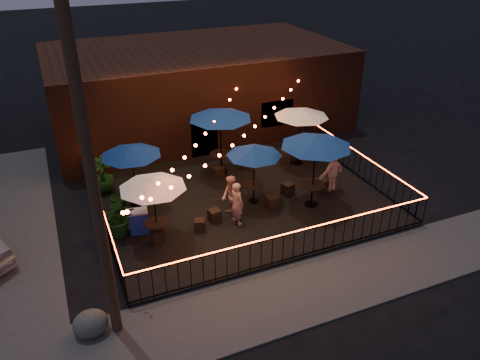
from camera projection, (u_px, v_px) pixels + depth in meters
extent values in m
plane|color=black|center=(264.00, 229.00, 15.91)|extent=(110.00, 110.00, 0.00)
cube|color=black|center=(241.00, 200.00, 17.49)|extent=(10.00, 8.00, 0.15)
cube|color=#474542|center=(314.00, 288.00, 13.27)|extent=(18.00, 2.50, 0.05)
cube|color=#3E1D11|center=(196.00, 87.00, 23.38)|extent=(14.00, 8.00, 4.00)
cube|color=black|center=(204.00, 135.00, 20.33)|extent=(1.20, 0.24, 2.20)
cube|color=black|center=(276.00, 113.00, 21.29)|extent=(1.60, 0.24, 1.20)
cylinder|color=#3C2E18|center=(95.00, 195.00, 10.03)|extent=(0.26, 0.26, 8.00)
cube|color=black|center=(293.00, 257.00, 14.18)|extent=(10.00, 0.04, 0.04)
cube|color=black|center=(295.00, 233.00, 13.74)|extent=(10.00, 0.04, 0.04)
cube|color=#FF4713|center=(295.00, 232.00, 13.73)|extent=(10.00, 0.03, 0.02)
cube|color=black|center=(104.00, 226.00, 15.69)|extent=(0.04, 8.00, 0.04)
cube|color=black|center=(100.00, 202.00, 15.25)|extent=(0.04, 8.00, 0.04)
cube|color=#FF4713|center=(100.00, 201.00, 15.24)|extent=(0.03, 8.00, 0.02)
cube|color=black|center=(353.00, 172.00, 19.13)|extent=(0.04, 8.00, 0.04)
cube|color=black|center=(356.00, 151.00, 18.69)|extent=(0.04, 8.00, 0.04)
cube|color=#FF4713|center=(356.00, 151.00, 18.68)|extent=(0.03, 8.00, 0.02)
cylinder|color=black|center=(158.00, 241.00, 15.06)|extent=(0.42, 0.42, 0.03)
cylinder|color=black|center=(157.00, 232.00, 14.90)|extent=(0.06, 0.06, 0.68)
cylinder|color=black|center=(156.00, 223.00, 14.73)|extent=(0.76, 0.76, 0.04)
cylinder|color=black|center=(155.00, 211.00, 14.52)|extent=(0.04, 0.04, 2.28)
cone|color=white|center=(152.00, 183.00, 14.05)|extent=(2.58, 2.58, 0.33)
cylinder|color=black|center=(137.00, 204.00, 17.03)|extent=(0.42, 0.42, 0.03)
cylinder|color=black|center=(136.00, 196.00, 16.86)|extent=(0.06, 0.06, 0.69)
cylinder|color=black|center=(135.00, 188.00, 16.69)|extent=(0.77, 0.77, 0.04)
cylinder|color=black|center=(134.00, 177.00, 16.48)|extent=(0.04, 0.04, 2.30)
cone|color=navy|center=(131.00, 151.00, 16.00)|extent=(2.53, 2.53, 0.34)
cylinder|color=black|center=(253.00, 201.00, 17.24)|extent=(0.40, 0.40, 0.03)
cylinder|color=black|center=(254.00, 193.00, 17.09)|extent=(0.05, 0.05, 0.65)
cylinder|color=black|center=(254.00, 185.00, 16.93)|extent=(0.72, 0.72, 0.04)
cylinder|color=black|center=(254.00, 175.00, 16.73)|extent=(0.04, 0.04, 2.16)
cone|color=navy|center=(254.00, 151.00, 16.28)|extent=(2.56, 2.56, 0.32)
cylinder|color=black|center=(222.00, 172.00, 19.27)|extent=(0.50, 0.50, 0.03)
cylinder|color=black|center=(221.00, 163.00, 19.08)|extent=(0.07, 0.07, 0.82)
cylinder|color=black|center=(221.00, 154.00, 18.88)|extent=(0.91, 0.91, 0.05)
cylinder|color=black|center=(221.00, 142.00, 18.63)|extent=(0.05, 0.05, 2.72)
cone|color=navy|center=(220.00, 114.00, 18.06)|extent=(2.56, 2.56, 0.40)
cylinder|color=black|center=(311.00, 204.00, 17.02)|extent=(0.49, 0.49, 0.03)
cylinder|color=black|center=(312.00, 195.00, 16.83)|extent=(0.07, 0.07, 0.81)
cylinder|color=black|center=(313.00, 185.00, 16.64)|extent=(0.90, 0.90, 0.04)
cylinder|color=black|center=(314.00, 172.00, 16.39)|extent=(0.05, 0.05, 2.69)
cone|color=navy|center=(316.00, 141.00, 15.83)|extent=(2.88, 2.88, 0.39)
cylinder|color=black|center=(298.00, 163.00, 20.01)|extent=(0.45, 0.45, 0.03)
cylinder|color=black|center=(299.00, 155.00, 19.84)|extent=(0.06, 0.06, 0.73)
cylinder|color=black|center=(299.00, 147.00, 19.66)|extent=(0.82, 0.82, 0.04)
cylinder|color=black|center=(300.00, 137.00, 19.44)|extent=(0.04, 0.04, 2.45)
cone|color=white|center=(301.00, 112.00, 18.92)|extent=(2.42, 2.42, 0.36)
cube|color=black|center=(157.00, 236.00, 14.91)|extent=(0.43, 0.43, 0.46)
cube|color=black|center=(200.00, 225.00, 15.50)|extent=(0.45, 0.45, 0.40)
cube|color=black|center=(127.00, 190.00, 17.52)|extent=(0.47, 0.47, 0.47)
cube|color=black|center=(164.00, 182.00, 18.05)|extent=(0.44, 0.44, 0.46)
cube|color=black|center=(215.00, 216.00, 15.97)|extent=(0.42, 0.42, 0.44)
cube|color=black|center=(272.00, 202.00, 16.71)|extent=(0.42, 0.42, 0.48)
cube|color=black|center=(218.00, 172.00, 18.76)|extent=(0.49, 0.49, 0.46)
cube|color=black|center=(247.00, 163.00, 19.53)|extent=(0.50, 0.50, 0.45)
cube|color=black|center=(288.00, 189.00, 17.58)|extent=(0.50, 0.50, 0.46)
cube|color=black|center=(320.00, 185.00, 17.77)|extent=(0.46, 0.46, 0.50)
cube|color=black|center=(285.00, 158.00, 19.94)|extent=(0.51, 0.51, 0.48)
cube|color=black|center=(318.00, 153.00, 20.31)|extent=(0.47, 0.47, 0.52)
imported|color=tan|center=(237.00, 203.00, 15.62)|extent=(0.53, 0.65, 1.55)
imported|color=tan|center=(231.00, 197.00, 15.94)|extent=(0.63, 0.79, 1.57)
imported|color=#D8B195|center=(332.00, 170.00, 17.59)|extent=(1.22, 0.83, 1.73)
imported|color=#0E380E|center=(118.00, 217.00, 15.09)|extent=(1.51, 1.42, 1.33)
imported|color=#183E0E|center=(120.00, 194.00, 16.36)|extent=(0.84, 0.73, 1.33)
imported|color=#12380E|center=(102.00, 175.00, 17.53)|extent=(0.98, 0.98, 1.43)
cube|color=#2038B9|center=(139.00, 222.00, 15.34)|extent=(0.64, 0.49, 0.78)
cube|color=silver|center=(138.00, 211.00, 15.14)|extent=(0.68, 0.54, 0.05)
ellipsoid|color=#3F3F3B|center=(91.00, 323.00, 11.67)|extent=(1.07, 0.97, 0.70)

